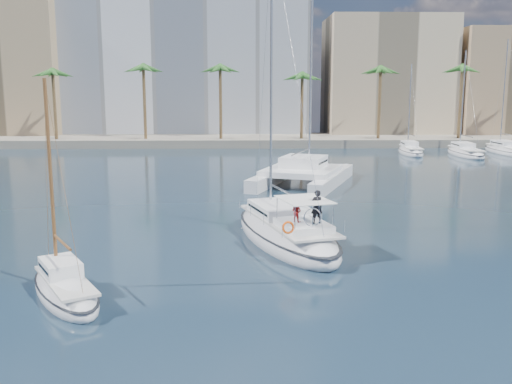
{
  "coord_description": "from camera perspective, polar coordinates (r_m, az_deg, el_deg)",
  "views": [
    {
      "loc": [
        -1.94,
        -27.1,
        8.52
      ],
      "look_at": [
        -1.32,
        1.5,
        3.3
      ],
      "focal_mm": 40.0,
      "sensor_mm": 36.0,
      "label": 1
    }
  ],
  "objects": [
    {
      "name": "ground",
      "position": [
        28.48,
        2.75,
        -7.07
      ],
      "size": [
        160.0,
        160.0,
        0.0
      ],
      "primitive_type": "plane",
      "color": "black",
      "rests_on": "ground"
    },
    {
      "name": "quay",
      "position": [
        88.48,
        0.02,
        5.21
      ],
      "size": [
        120.0,
        14.0,
        1.2
      ],
      "primitive_type": "cube",
      "color": "gray",
      "rests_on": "ground"
    },
    {
      "name": "building_modern",
      "position": [
        100.75,
        -7.17,
        13.39
      ],
      "size": [
        42.0,
        16.0,
        28.0
      ],
      "primitive_type": "cube",
      "color": "white",
      "rests_on": "ground"
    },
    {
      "name": "building_beige",
      "position": [
        100.02,
        12.84,
        10.94
      ],
      "size": [
        20.0,
        14.0,
        20.0
      ],
      "primitive_type": "cube",
      "color": "beige",
      "rests_on": "ground"
    },
    {
      "name": "building_tan_right",
      "position": [
        104.76,
        23.92,
        9.74
      ],
      "size": [
        18.0,
        12.0,
        18.0
      ],
      "primitive_type": "cube",
      "color": "tan",
      "rests_on": "ground"
    },
    {
      "name": "palm_left",
      "position": [
        90.02,
        -22.52,
        10.7
      ],
      "size": [
        3.6,
        3.6,
        12.3
      ],
      "color": "brown",
      "rests_on": "ground"
    },
    {
      "name": "palm_centre",
      "position": [
        84.14,
        0.08,
        11.55
      ],
      "size": [
        3.6,
        3.6,
        12.3
      ],
      "color": "brown",
      "rests_on": "ground"
    },
    {
      "name": "palm_right",
      "position": [
        91.48,
        22.3,
        10.69
      ],
      "size": [
        3.6,
        3.6,
        12.3
      ],
      "color": "brown",
      "rests_on": "ground"
    },
    {
      "name": "main_sloop",
      "position": [
        32.08,
        2.98,
        -4.07
      ],
      "size": [
        7.17,
        12.67,
        17.92
      ],
      "rotation": [
        0.0,
        0.0,
        0.29
      ],
      "color": "white",
      "rests_on": "ground"
    },
    {
      "name": "small_sloop",
      "position": [
        25.06,
        -18.55,
        -9.17
      ],
      "size": [
        5.14,
        6.71,
        9.46
      ],
      "rotation": [
        0.0,
        0.0,
        0.54
      ],
      "color": "white",
      "rests_on": "ground"
    },
    {
      "name": "catamaran",
      "position": [
        51.37,
        4.72,
        2.09
      ],
      "size": [
        10.79,
        14.56,
        18.95
      ],
      "rotation": [
        0.0,
        0.0,
        -0.37
      ],
      "color": "white",
      "rests_on": "ground"
    },
    {
      "name": "seagull",
      "position": [
        33.85,
        -0.66,
        -3.6
      ],
      "size": [
        1.02,
        0.44,
        0.19
      ],
      "color": "silver",
      "rests_on": "ground"
    },
    {
      "name": "moored_yacht_a",
      "position": [
        77.75,
        15.19,
        3.7
      ],
      "size": [
        3.37,
        9.52,
        11.9
      ],
      "primitive_type": null,
      "rotation": [
        0.0,
        0.0,
        -0.07
      ],
      "color": "white",
      "rests_on": "ground"
    },
    {
      "name": "moored_yacht_b",
      "position": [
        77.98,
        20.19,
        3.44
      ],
      "size": [
        3.32,
        10.83,
        13.72
      ],
      "primitive_type": null,
      "rotation": [
        0.0,
        0.0,
        -0.02
      ],
      "color": "white",
      "rests_on": "ground"
    },
    {
      "name": "moored_yacht_c",
      "position": [
        82.37,
        23.91,
        3.52
      ],
      "size": [
        3.98,
        12.33,
        15.54
      ],
      "primitive_type": null,
      "rotation": [
        0.0,
        0.0,
        0.03
      ],
      "color": "white",
      "rests_on": "ground"
    }
  ]
}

